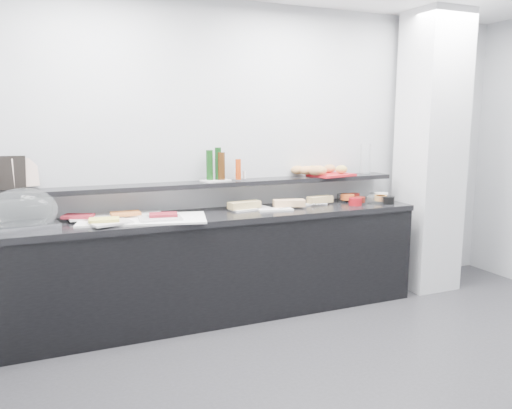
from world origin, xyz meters
name	(u,v)px	position (x,y,z in m)	size (l,w,h in m)	color
ground	(415,396)	(0.00, 0.00, 0.00)	(5.00, 5.00, 0.00)	#2D2D30
back_wall	(277,155)	(0.00, 2.00, 1.35)	(5.00, 0.02, 2.70)	#B0B3B7
column	(430,154)	(1.50, 1.65, 1.35)	(0.50, 0.50, 2.70)	silver
buffet_cabinet	(218,268)	(-0.70, 1.70, 0.42)	(3.60, 0.60, 0.85)	black
counter_top	(217,216)	(-0.70, 1.70, 0.88)	(3.62, 0.62, 0.05)	black
wall_shelf	(210,184)	(-0.70, 1.88, 1.13)	(3.60, 0.25, 0.04)	black
cloche_base	(23,226)	(-2.18, 1.68, 0.92)	(0.47, 0.31, 0.04)	#B3B5BA
cloche_dome	(23,211)	(-2.18, 1.70, 1.03)	(0.49, 0.32, 0.34)	white
linen_runner	(143,219)	(-1.32, 1.66, 0.91)	(0.97, 0.46, 0.01)	white
platter_meat_a	(90,217)	(-1.71, 1.84, 0.92)	(0.33, 0.22, 0.01)	white
food_meat_a	(78,216)	(-1.80, 1.81, 0.94)	(0.22, 0.14, 0.02)	maroon
platter_salmon	(138,214)	(-1.33, 1.84, 0.92)	(0.34, 0.23, 0.01)	white
food_salmon	(126,213)	(-1.44, 1.78, 0.94)	(0.23, 0.15, 0.02)	orange
platter_cheese	(111,223)	(-1.58, 1.54, 0.92)	(0.29, 0.19, 0.01)	silver
food_cheese	(104,220)	(-1.63, 1.58, 0.94)	(0.22, 0.14, 0.02)	#E2D658
platter_meat_b	(160,218)	(-1.21, 1.56, 0.92)	(0.32, 0.22, 0.01)	silver
food_meat_b	(163,215)	(-1.18, 1.61, 0.94)	(0.22, 0.14, 0.02)	maroon
sandwich_plate_left	(250,209)	(-0.37, 1.78, 0.91)	(0.35, 0.15, 0.01)	silver
sandwich_food_left	(244,205)	(-0.43, 1.77, 0.94)	(0.29, 0.11, 0.06)	tan
tongs_left	(241,209)	(-0.47, 1.74, 0.92)	(0.01, 0.01, 0.16)	silver
sandwich_plate_mid	(275,209)	(-0.18, 1.65, 0.91)	(0.30, 0.13, 0.01)	white
sandwich_food_mid	(289,203)	(-0.02, 1.71, 0.94)	(0.28, 0.11, 0.06)	tan
tongs_mid	(285,208)	(-0.10, 1.63, 0.92)	(0.01, 0.01, 0.16)	silver
sandwich_plate_right	(308,204)	(0.22, 1.81, 0.91)	(0.34, 0.15, 0.01)	white
sandwich_food_right	(320,199)	(0.34, 1.78, 0.94)	(0.24, 0.09, 0.06)	tan
tongs_right	(319,204)	(0.28, 1.69, 0.92)	(0.01, 0.01, 0.16)	silver
bowl_glass_fruit	(345,198)	(0.65, 1.83, 0.94)	(0.15, 0.15, 0.07)	silver
fill_glass_fruit	(347,197)	(0.65, 1.79, 0.95)	(0.13, 0.13, 0.05)	#E6581F
bowl_black_jam	(347,197)	(0.68, 1.85, 0.94)	(0.13, 0.13, 0.07)	black
fill_black_jam	(354,196)	(0.76, 1.84, 0.95)	(0.10, 0.10, 0.05)	#5F110D
bowl_glass_cream	(377,197)	(0.98, 1.77, 0.94)	(0.16, 0.16, 0.07)	silver
fill_glass_cream	(381,195)	(1.02, 1.77, 0.95)	(0.14, 0.14, 0.05)	white
bowl_red_jam	(355,202)	(0.61, 1.60, 0.94)	(0.12, 0.12, 0.07)	maroon
fill_red_jam	(360,200)	(0.67, 1.61, 0.95)	(0.10, 0.10, 0.05)	#53120B
bowl_glass_salmon	(375,200)	(0.84, 1.61, 0.94)	(0.16, 0.16, 0.07)	white
fill_glass_salmon	(381,198)	(0.91, 1.62, 0.95)	(0.11, 0.11, 0.05)	#F79D3C
bowl_black_fruit	(388,200)	(0.94, 1.56, 0.94)	(0.13, 0.13, 0.07)	black
fill_black_fruit	(381,198)	(0.90, 1.61, 0.95)	(0.09, 0.09, 0.05)	orange
framed_print	(12,173)	(-2.25, 1.96, 1.28)	(0.20, 0.02, 0.26)	black
print_art	(26,172)	(-2.15, 1.97, 1.28)	(0.18, 0.00, 0.22)	#CBA092
condiment_tray	(216,180)	(-0.64, 1.90, 1.16)	(0.24, 0.15, 0.01)	white
bottle_green_a	(210,165)	(-0.69, 1.91, 1.29)	(0.06, 0.06, 0.26)	#103A11
bottle_brown	(221,166)	(-0.59, 1.88, 1.28)	(0.06, 0.06, 0.24)	#3D210B
bottle_green_b	(218,164)	(-0.61, 1.91, 1.30)	(0.06, 0.06, 0.28)	#0E3610
bottle_hot	(238,169)	(-0.46, 1.84, 1.25)	(0.05, 0.05, 0.18)	#C43C0E
shaker_salt	(236,175)	(-0.46, 1.88, 1.20)	(0.03, 0.03, 0.07)	silver
shaker_pepper	(245,175)	(-0.38, 1.88, 1.20)	(0.03, 0.03, 0.07)	white
bread_tray	(331,175)	(0.51, 1.86, 1.16)	(0.40, 0.28, 0.02)	#B6131C
bread_roll_nw	(298,170)	(0.19, 1.96, 1.21)	(0.14, 0.09, 0.08)	#C2874A
bread_roll_n	(312,170)	(0.33, 1.92, 1.21)	(0.12, 0.08, 0.08)	#AA8341
bread_roll_ne	(330,169)	(0.54, 1.96, 1.21)	(0.12, 0.08, 0.08)	#BD7D48
bread_roll_sw	(316,171)	(0.30, 1.80, 1.21)	(0.14, 0.09, 0.08)	#AE7342
bread_roll_s	(321,171)	(0.35, 1.80, 1.21)	(0.15, 0.09, 0.08)	#B28044
bread_roll_se	(341,169)	(0.60, 1.83, 1.21)	(0.12, 0.08, 0.08)	gold
bread_roll_midw	(306,170)	(0.25, 1.90, 1.21)	(0.14, 0.09, 0.08)	#D89052
bread_roll_mide	(318,170)	(0.38, 1.90, 1.21)	(0.15, 0.10, 0.08)	tan
carafe	(365,159)	(0.88, 1.85, 1.30)	(0.10, 0.10, 0.30)	white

